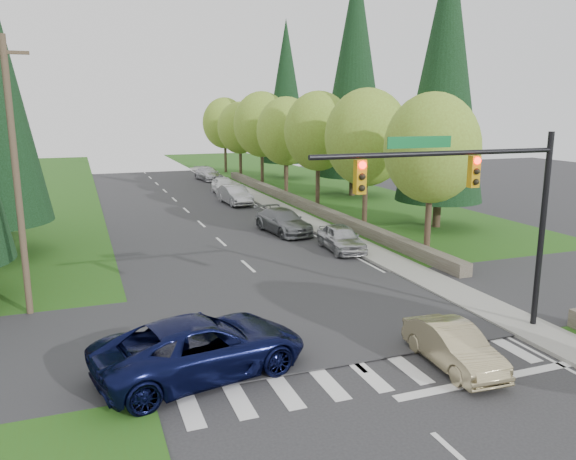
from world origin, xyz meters
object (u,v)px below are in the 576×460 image
parked_car_d (224,185)px  parked_car_e (208,174)px  parked_car_c (235,195)px  suv_navy (202,347)px  parked_car_b (283,221)px  sedan_champagne (453,346)px  parked_car_a (341,238)px

parked_car_d → parked_car_e: 10.11m
parked_car_c → parked_car_e: size_ratio=0.97×
suv_navy → parked_car_b: 19.09m
parked_car_d → sedan_champagne: bearing=-89.4°
sedan_champagne → parked_car_e: (2.97, 46.46, 0.05)m
parked_car_e → parked_car_b: bearing=-100.8°
parked_car_a → parked_car_e: (0.00, 32.68, -0.02)m
sedan_champagne → parked_car_e: bearing=89.3°
sedan_champagne → suv_navy: size_ratio=0.63×
suv_navy → parked_car_a: bearing=-52.8°
sedan_champagne → parked_car_a: 14.10m
parked_car_b → parked_car_d: parked_car_d is taller
parked_car_c → parked_car_d: bearing=80.3°
parked_car_b → suv_navy: bearing=-124.5°
sedan_champagne → parked_car_a: (2.97, 13.78, 0.07)m
parked_car_c → parked_car_d: size_ratio=1.03×
parked_car_d → parked_car_e: parked_car_d is taller
parked_car_a → parked_car_d: bearing=96.4°
sedan_champagne → parked_car_a: bearing=80.8°
parked_car_b → parked_car_e: size_ratio=1.06×
parked_car_a → parked_car_c: parked_car_c is taller
sedan_champagne → parked_car_b: (1.57, 19.09, 0.09)m
suv_navy → parked_car_c: bearing=-29.0°
parked_car_e → parked_car_a: bearing=-97.9°
suv_navy → parked_car_c: suv_navy is taller
sedan_champagne → parked_car_d: size_ratio=0.86×
parked_car_d → parked_car_e: bearing=89.3°
sedan_champagne → parked_car_e: 46.55m
parked_car_c → parked_car_a: bearing=-89.4°
parked_car_b → parked_car_d: (0.57, 17.30, 0.03)m
suv_navy → sedan_champagne: bearing=-118.4°
sedan_champagne → suv_navy: 7.41m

